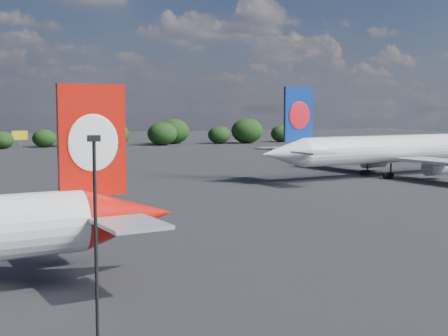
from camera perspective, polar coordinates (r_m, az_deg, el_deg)
name	(u,v)px	position (r m, az deg, el deg)	size (l,w,h in m)	color
china_southern_airliner	(381,150)	(120.34, 14.12, 1.59)	(50.61, 48.23, 16.51)	silver
apron_lamp_post	(96,252)	(28.26, -11.62, -7.55)	(0.55, 0.30, 11.63)	black
billboard_yellow	(20,136)	(217.06, -18.18, 2.82)	(5.00, 0.30, 5.50)	yellow
horizon_treeline	(19,135)	(214.91, -18.21, 2.85)	(206.09, 17.15, 9.27)	black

